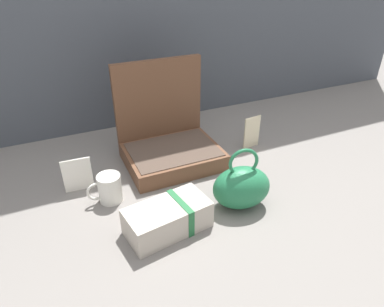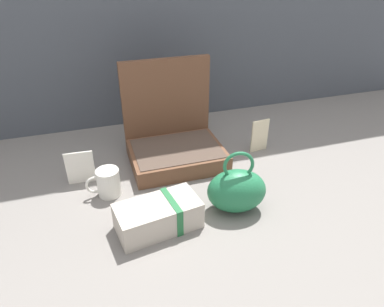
# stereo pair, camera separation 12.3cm
# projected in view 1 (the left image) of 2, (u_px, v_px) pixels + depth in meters

# --- Properties ---
(ground_plane) EXTENTS (6.00, 6.00, 0.00)m
(ground_plane) POSITION_uv_depth(u_px,v_px,m) (195.00, 177.00, 1.31)
(ground_plane) COLOR slate
(open_suitcase) EXTENTS (0.36, 0.30, 0.39)m
(open_suitcase) POSITION_uv_depth(u_px,v_px,m) (169.00, 140.00, 1.39)
(open_suitcase) COLOR brown
(open_suitcase) RESTS_ON ground_plane
(teal_pouch_handbag) EXTENTS (0.21, 0.16, 0.22)m
(teal_pouch_handbag) POSITION_uv_depth(u_px,v_px,m) (241.00, 187.00, 1.13)
(teal_pouch_handbag) COLOR #237247
(teal_pouch_handbag) RESTS_ON ground_plane
(cream_toiletry_bag) EXTENTS (0.27, 0.17, 0.09)m
(cream_toiletry_bag) POSITION_uv_depth(u_px,v_px,m) (169.00, 218.00, 1.05)
(cream_toiletry_bag) COLOR #B2A899
(cream_toiletry_bag) RESTS_ON ground_plane
(coffee_mug) EXTENTS (0.12, 0.08, 0.10)m
(coffee_mug) POSITION_uv_depth(u_px,v_px,m) (109.00, 188.00, 1.17)
(coffee_mug) COLOR silver
(coffee_mug) RESTS_ON ground_plane
(info_card_left) EXTENTS (0.08, 0.02, 0.14)m
(info_card_left) POSITION_uv_depth(u_px,v_px,m) (252.00, 132.00, 1.48)
(info_card_left) COLOR beige
(info_card_left) RESTS_ON ground_plane
(poster_card_right) EXTENTS (0.10, 0.01, 0.13)m
(poster_card_right) POSITION_uv_depth(u_px,v_px,m) (78.00, 175.00, 1.21)
(poster_card_right) COLOR white
(poster_card_right) RESTS_ON ground_plane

